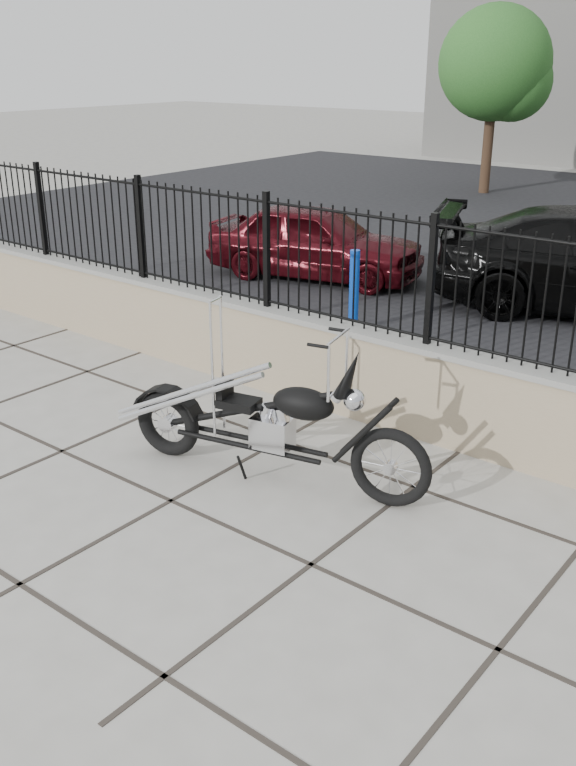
{
  "coord_description": "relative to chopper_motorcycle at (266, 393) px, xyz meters",
  "views": [
    {
      "loc": [
        4.53,
        -4.1,
        3.54
      ],
      "look_at": [
        0.37,
        1.14,
        0.82
      ],
      "focal_mm": 38.0,
      "sensor_mm": 36.0,
      "label": 1
    }
  ],
  "objects": [
    {
      "name": "ground_plane",
      "position": [
        -0.37,
        -0.84,
        -0.82
      ],
      "size": [
        90.0,
        90.0,
        0.0
      ],
      "primitive_type": "plane",
      "color": "#99968E",
      "rests_on": "ground"
    },
    {
      "name": "bollard_a",
      "position": [
        -1.75,
        3.94,
        -0.26
      ],
      "size": [
        0.15,
        0.15,
        1.13
      ],
      "primitive_type": "cylinder",
      "rotation": [
        0.0,
        0.0,
        -0.15
      ],
      "color": "#0E30D5",
      "rests_on": "ground_plane"
    },
    {
      "name": "chopper_motorcycle",
      "position": [
        0.0,
        0.0,
        0.0
      ],
      "size": [
        2.78,
        1.09,
        1.64
      ],
      "primitive_type": null,
      "rotation": [
        0.0,
        0.0,
        0.23
      ],
      "color": "black",
      "rests_on": "ground_plane"
    },
    {
      "name": "car_red",
      "position": [
        -3.88,
        5.93,
        -0.2
      ],
      "size": [
        3.9,
        2.31,
        1.25
      ],
      "primitive_type": "imported",
      "rotation": [
        0.0,
        0.0,
        1.81
      ],
      "color": "#42090F",
      "rests_on": "parking_lot"
    },
    {
      "name": "retaining_wall",
      "position": [
        -0.37,
        1.66,
        -0.34
      ],
      "size": [
        14.0,
        0.36,
        0.96
      ],
      "primitive_type": "cube",
      "color": "gray",
      "rests_on": "ground_plane"
    },
    {
      "name": "iron_fence",
      "position": [
        -0.37,
        1.66,
        0.74
      ],
      "size": [
        14.0,
        0.08,
        1.2
      ],
      "primitive_type": "cube",
      "color": "black",
      "rests_on": "retaining_wall"
    },
    {
      "name": "tree_left",
      "position": [
        -5.7,
        16.14,
        2.63
      ],
      "size": [
        2.92,
        2.92,
        4.93
      ],
      "rotation": [
        0.0,
        0.0,
        -0.35
      ],
      "color": "#382619",
      "rests_on": "ground_plane"
    }
  ]
}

